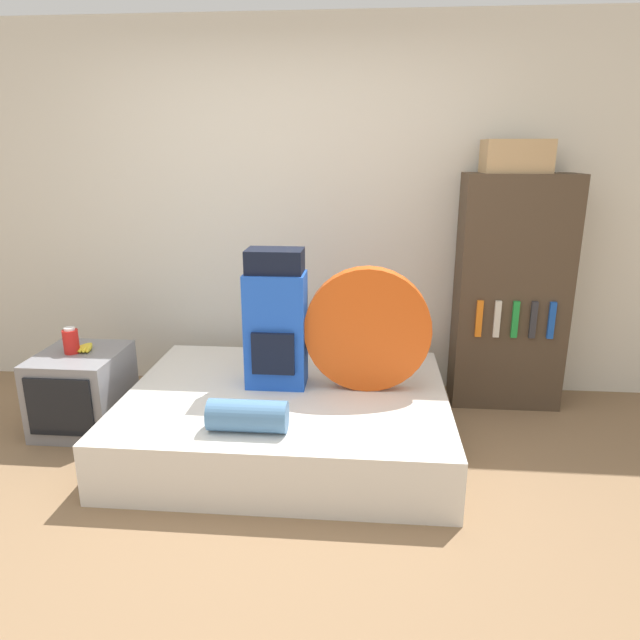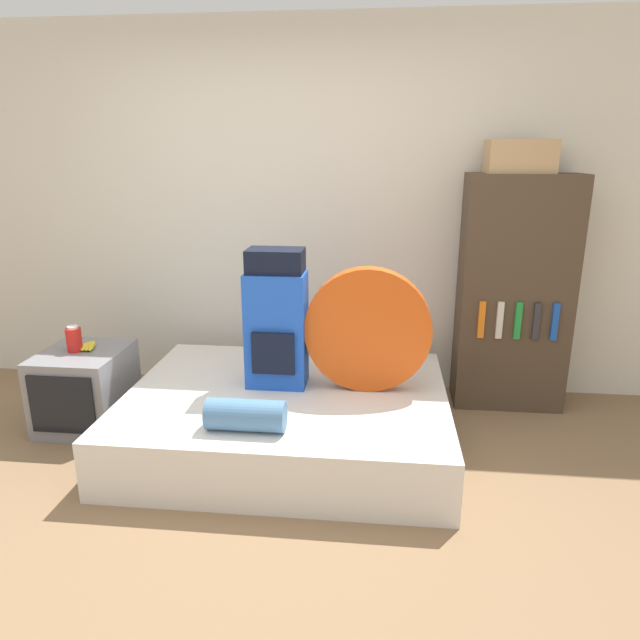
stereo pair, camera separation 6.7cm
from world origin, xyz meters
The scene contains 11 objects.
ground_plane centered at (0.00, 0.00, 0.00)m, with size 16.00×16.00×0.00m, color #846647.
wall_back centered at (0.00, 1.84, 1.30)m, with size 8.00×0.05×2.60m.
bed centered at (0.09, 0.86, 0.17)m, with size 1.90×1.51×0.34m.
backpack centered at (0.02, 0.96, 0.75)m, with size 0.36×0.27×0.84m.
tent_bag centered at (0.57, 0.94, 0.71)m, with size 0.75×0.11×0.75m.
sleeping_roll centered at (-0.04, 0.34, 0.42)m, with size 0.41×0.17×0.17m.
television centered at (-1.24, 0.95, 0.25)m, with size 0.51×0.57×0.51m.
canister centered at (-1.28, 0.96, 0.58)m, with size 0.09×0.09×0.17m.
banana_bunch centered at (-1.22, 1.02, 0.52)m, with size 0.13×0.17×0.03m.
bookshelf centered at (1.53, 1.60, 0.79)m, with size 0.73×0.35×1.59m.
cardboard_box centered at (1.49, 1.62, 1.69)m, with size 0.41×0.29×0.21m.
Camera 1 is at (0.56, -2.27, 1.73)m, focal length 32.00 mm.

